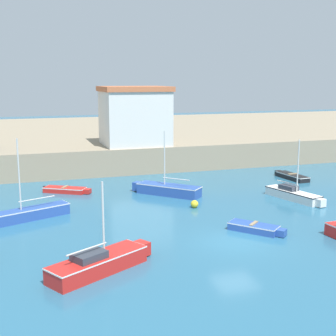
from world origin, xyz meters
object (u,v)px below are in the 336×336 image
Objects in this scene: mooring_buoy at (195,204)px; sailboat_white_7 at (294,194)px; dinghy_black_1 at (292,176)px; sailboat_blue_2 at (167,189)px; sailboat_blue_3 at (26,214)px; dinghy_red_0 at (66,190)px; sailboat_red_4 at (100,262)px; dinghy_blue_5 at (255,228)px; harbor_shed_near_wharf at (135,115)px.

sailboat_white_7 is at bearing -1.59° from mooring_buoy.
sailboat_blue_2 reaches higher than dinghy_black_1.
sailboat_blue_3 is at bearing 177.44° from sailboat_white_7.
sailboat_red_4 is (-0.18, -17.02, 0.25)m from dinghy_red_0.
sailboat_red_4 reaches higher than dinghy_blue_5.
sailboat_red_4 is 26.96m from harbor_shed_near_wharf.
sailboat_blue_3 is at bearing 176.77° from mooring_buoy.
sailboat_red_4 is (3.18, -10.02, 0.06)m from sailboat_blue_3.
sailboat_blue_2 reaches higher than sailboat_white_7.
sailboat_white_7 reaches higher than mooring_buoy.
sailboat_blue_3 is 15.05m from dinghy_blue_5.
sailboat_white_7 is at bearing -121.77° from dinghy_black_1.
sailboat_red_4 reaches higher than dinghy_black_1.
dinghy_black_1 is 13.24m from sailboat_blue_2.
sailboat_blue_2 is 0.95× the size of sailboat_white_7.
sailboat_blue_3 reaches higher than dinghy_blue_5.
mooring_buoy reaches higher than dinghy_blue_5.
sailboat_white_7 is at bearing -61.70° from harbor_shed_near_wharf.
dinghy_red_0 is at bearing 89.39° from sailboat_red_4.
sailboat_blue_3 reaches higher than mooring_buoy.
dinghy_red_0 is at bearing 156.69° from sailboat_blue_2.
sailboat_red_4 reaches higher than dinghy_red_0.
dinghy_blue_5 is at bearing -78.03° from sailboat_blue_2.
sailboat_blue_3 is 20.01m from sailboat_white_7.
dinghy_black_1 is at bearing 9.50° from sailboat_blue_2.
harbor_shed_near_wharf reaches higher than sailboat_white_7.
sailboat_blue_2 is at bearing 18.27° from sailboat_blue_3.
sailboat_white_7 is (6.63, 6.05, 0.17)m from dinghy_blue_5.
sailboat_blue_2 reaches higher than dinghy_red_0.
sailboat_white_7 is 18.96m from harbor_shed_near_wharf.
dinghy_blue_5 is at bearing -137.64° from sailboat_white_7.
dinghy_red_0 is at bearing 125.64° from dinghy_blue_5.
sailboat_blue_3 is at bearing -126.79° from harbor_shed_near_wharf.
dinghy_red_0 is 0.74× the size of sailboat_blue_2.
sailboat_blue_2 is at bearing 152.82° from sailboat_white_7.
dinghy_blue_5 is at bearing -76.02° from mooring_buoy.
dinghy_blue_5 reaches higher than dinghy_red_0.
harbor_shed_near_wharf reaches higher than dinghy_red_0.
dinghy_red_0 is at bearing 137.71° from mooring_buoy.
harbor_shed_near_wharf is (0.23, 11.50, 5.13)m from sailboat_blue_2.
sailboat_blue_3 is 11.82m from mooring_buoy.
dinghy_black_1 is at bearing -35.99° from harbor_shed_near_wharf.
dinghy_blue_5 is at bearing -130.20° from dinghy_black_1.
dinghy_red_0 is 17.15m from dinghy_blue_5.
sailboat_white_7 reaches higher than dinghy_blue_5.
sailboat_blue_3 reaches higher than sailboat_white_7.
sailboat_blue_3 is at bearing 152.55° from dinghy_blue_5.
sailboat_blue_2 is (-13.06, -2.19, 0.20)m from dinghy_black_1.
sailboat_red_4 is at bearing -142.90° from dinghy_black_1.
dinghy_red_0 is 0.63× the size of sailboat_blue_3.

